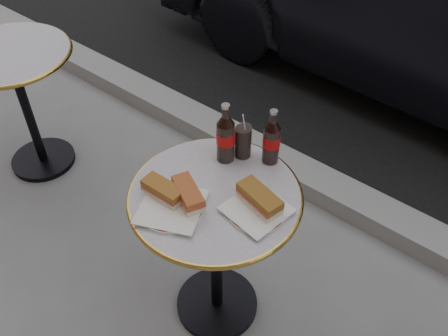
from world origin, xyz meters
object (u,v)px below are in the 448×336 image
Objects in this scene: plate_left at (171,208)px; plate_right at (257,211)px; cola_bottle_right at (272,136)px; bistro_table at (216,256)px; cola_glass at (243,141)px; cola_bottle_left at (226,133)px.

plate_right is at bearing 36.60° from plate_left.
bistro_table is at bearing -100.87° from cola_bottle_right.
cola_glass is (-0.21, 0.20, 0.06)m from plate_right.
cola_bottle_right reaches higher than plate_right.
cola_bottle_left is 0.17m from cola_bottle_right.
cola_bottle_left reaches higher than cola_bottle_right.
bistro_table is at bearing 65.19° from plate_left.
bistro_table is 0.41m from plate_right.
bistro_table is 3.63× the size of plate_right.
cola_bottle_right reaches higher than cola_glass.
cola_bottle_right is 0.12m from cola_glass.
cola_glass is (0.02, 0.37, 0.06)m from plate_left.
cola_bottle_right is at bearing 35.12° from cola_bottle_left.
plate_right is 0.29m from cola_bottle_right.
plate_right is at bearing -64.79° from cola_bottle_right.
plate_left is 0.38m from cola_glass.
plate_left is at bearing -93.23° from cola_glass.
plate_right is (0.16, 0.02, 0.37)m from bistro_table.
cola_glass is at bearing 102.19° from bistro_table.
plate_right is 0.81× the size of cola_bottle_left.
cola_bottle_right is 1.74× the size of cola_glass.
bistro_table is 5.49× the size of cola_glass.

